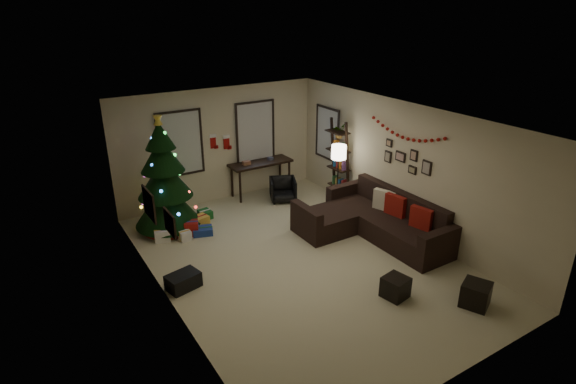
{
  "coord_description": "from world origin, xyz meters",
  "views": [
    {
      "loc": [
        -4.21,
        -6.29,
        4.51
      ],
      "look_at": [
        0.1,
        0.6,
        1.15
      ],
      "focal_mm": 28.97,
      "sensor_mm": 36.0,
      "label": 1
    }
  ],
  "objects_px": {
    "christmas_tree": "(165,183)",
    "bookshelf": "(339,163)",
    "desk_chair": "(283,189)",
    "desk": "(261,166)",
    "sofa": "(372,222)"
  },
  "relations": [
    {
      "from": "christmas_tree",
      "to": "bookshelf",
      "type": "height_order",
      "value": "christmas_tree"
    },
    {
      "from": "bookshelf",
      "to": "desk",
      "type": "bearing_deg",
      "value": 134.29
    },
    {
      "from": "desk",
      "to": "bookshelf",
      "type": "height_order",
      "value": "bookshelf"
    },
    {
      "from": "christmas_tree",
      "to": "desk_chair",
      "type": "bearing_deg",
      "value": -0.18
    },
    {
      "from": "bookshelf",
      "to": "sofa",
      "type": "bearing_deg",
      "value": -105.23
    },
    {
      "from": "christmas_tree",
      "to": "desk",
      "type": "height_order",
      "value": "christmas_tree"
    },
    {
      "from": "christmas_tree",
      "to": "bookshelf",
      "type": "distance_m",
      "value": 4.02
    },
    {
      "from": "christmas_tree",
      "to": "sofa",
      "type": "xyz_separation_m",
      "value": [
        3.47,
        -2.5,
        -0.76
      ]
    },
    {
      "from": "sofa",
      "to": "bookshelf",
      "type": "xyz_separation_m",
      "value": [
        0.48,
        1.76,
        0.68
      ]
    },
    {
      "from": "christmas_tree",
      "to": "desk_chair",
      "type": "height_order",
      "value": "christmas_tree"
    },
    {
      "from": "sofa",
      "to": "desk",
      "type": "xyz_separation_m",
      "value": [
        -0.87,
        3.14,
        0.45
      ]
    },
    {
      "from": "desk_chair",
      "to": "christmas_tree",
      "type": "bearing_deg",
      "value": -155.32
    },
    {
      "from": "sofa",
      "to": "desk",
      "type": "relative_size",
      "value": 1.85
    },
    {
      "from": "christmas_tree",
      "to": "desk_chair",
      "type": "relative_size",
      "value": 4.44
    },
    {
      "from": "christmas_tree",
      "to": "desk",
      "type": "relative_size",
      "value": 1.62
    }
  ]
}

